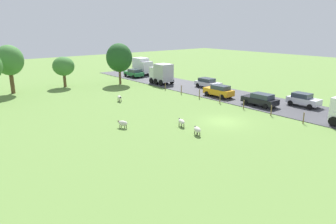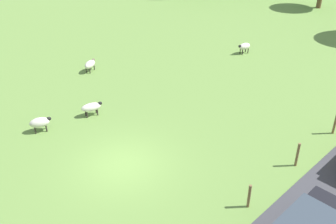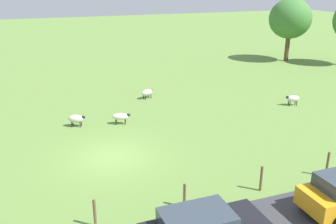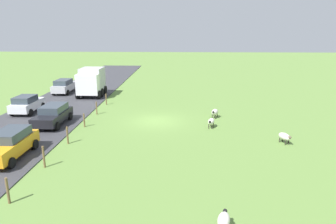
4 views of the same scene
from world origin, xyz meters
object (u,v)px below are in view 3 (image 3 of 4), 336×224
sheep_0 (293,98)px  sheep_1 (121,117)px  sheep_3 (76,119)px  tree_3 (290,19)px  sheep_2 (147,92)px

sheep_0 → sheep_1: bearing=-93.3°
sheep_3 → tree_3: (-12.46, 25.80, 4.28)m
sheep_3 → sheep_0: bearing=85.2°
sheep_0 → sheep_1: size_ratio=0.90×
sheep_0 → tree_3: size_ratio=0.16×
sheep_2 → sheep_3: bearing=-55.8°
sheep_2 → sheep_3: 7.42m
sheep_1 → sheep_3: (-0.59, -2.81, 0.01)m
sheep_1 → sheep_2: (-4.75, 3.32, -0.02)m
sheep_1 → sheep_3: 2.87m
sheep_1 → sheep_2: bearing=145.0°
sheep_2 → sheep_3: (4.17, -6.14, 0.02)m
sheep_2 → tree_3: bearing=112.9°
sheep_0 → sheep_2: (-5.52, -9.82, -0.04)m
sheep_1 → tree_3: bearing=119.6°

